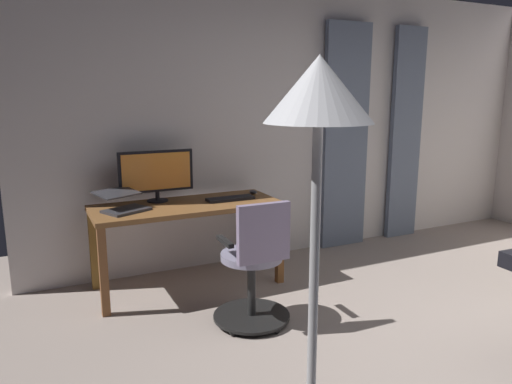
# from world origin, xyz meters

# --- Properties ---
(back_room_partition) EXTENTS (5.77, 0.10, 2.66)m
(back_room_partition) POSITION_xyz_m (0.00, -2.69, 1.33)
(back_room_partition) COLOR silver
(back_room_partition) RESTS_ON ground
(curtain_left_panel) EXTENTS (0.40, 0.06, 2.34)m
(curtain_left_panel) POSITION_xyz_m (-1.19, -2.58, 1.17)
(curtain_left_panel) COLOR slate
(curtain_left_panel) RESTS_ON ground
(curtain_right_panel) EXTENTS (0.54, 0.06, 2.34)m
(curtain_right_panel) POSITION_xyz_m (-0.36, -2.58, 1.17)
(curtain_right_panel) COLOR slate
(curtain_right_panel) RESTS_ON ground
(desk) EXTENTS (1.56, 0.64, 0.72)m
(desk) POSITION_xyz_m (1.50, -2.22, 0.63)
(desk) COLOR brown
(desk) RESTS_ON ground
(office_chair) EXTENTS (0.56, 0.56, 0.92)m
(office_chair) POSITION_xyz_m (1.29, -1.33, 0.43)
(office_chair) COLOR black
(office_chair) RESTS_ON ground
(computer_monitor) EXTENTS (0.63, 0.18, 0.44)m
(computer_monitor) POSITION_xyz_m (1.70, -2.43, 0.97)
(computer_monitor) COLOR black
(computer_monitor) RESTS_ON desk
(computer_keyboard) EXTENTS (0.42, 0.13, 0.02)m
(computer_keyboard) POSITION_xyz_m (1.11, -2.20, 0.74)
(computer_keyboard) COLOR black
(computer_keyboard) RESTS_ON desk
(laptop) EXTENTS (0.44, 0.45, 0.15)m
(laptop) POSITION_xyz_m (2.02, -2.22, 0.78)
(laptop) COLOR #333338
(laptop) RESTS_ON desk
(computer_mouse) EXTENTS (0.06, 0.10, 0.04)m
(computer_mouse) POSITION_xyz_m (0.83, -2.35, 0.74)
(computer_mouse) COLOR #333338
(computer_mouse) RESTS_ON desk
(floor_lamp) EXTENTS (0.31, 0.31, 1.74)m
(floor_lamp) POSITION_xyz_m (1.92, 0.38, 1.45)
(floor_lamp) COLOR black
(floor_lamp) RESTS_ON ground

